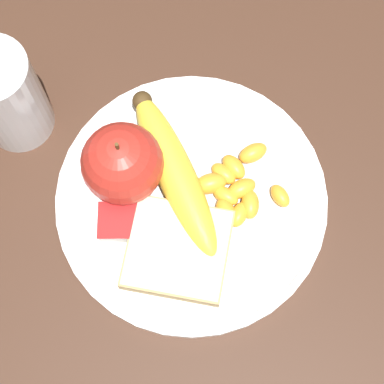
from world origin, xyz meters
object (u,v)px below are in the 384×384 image
plate (192,199)px  apple (123,164)px  fork (201,187)px  jam_packet (123,223)px  juice_glass (8,98)px  bread_slice (178,250)px  banana (175,172)px

plate → apple: apple is taller
fork → jam_packet: 0.09m
juice_glass → apple: size_ratio=1.31×
juice_glass → bread_slice: juice_glass is taller
banana → bread_slice: (-0.00, 0.08, -0.01)m
juice_glass → apple: juice_glass is taller
apple → banana: size_ratio=0.48×
banana → juice_glass: bearing=-22.6°
plate → juice_glass: juice_glass is taller
juice_glass → jam_packet: size_ratio=2.60×
juice_glass → bread_slice: bearing=139.0°
juice_glass → jam_packet: juice_glass is taller
juice_glass → fork: (-0.19, 0.08, -0.04)m
banana → jam_packet: (0.05, 0.05, -0.01)m
apple → jam_packet: (0.00, 0.05, -0.03)m
bread_slice → fork: bearing=-108.4°
jam_packet → fork: bearing=-152.9°
plate → banana: (0.02, -0.02, 0.02)m
banana → bread_slice: bearing=92.6°
juice_glass → fork: 0.21m
bread_slice → fork: size_ratio=0.65×
fork → jam_packet: jam_packet is taller
juice_glass → jam_packet: 0.16m
banana → jam_packet: bearing=44.5°
bread_slice → apple: bearing=-55.9°
plate → bread_slice: bearing=76.5°
apple → bread_slice: apple is taller
plate → fork: (-0.01, -0.01, 0.01)m
juice_glass → banana: (-0.16, 0.07, -0.02)m
bread_slice → jam_packet: (0.05, -0.03, -0.00)m
bread_slice → fork: bread_slice is taller
plate → banana: 0.04m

